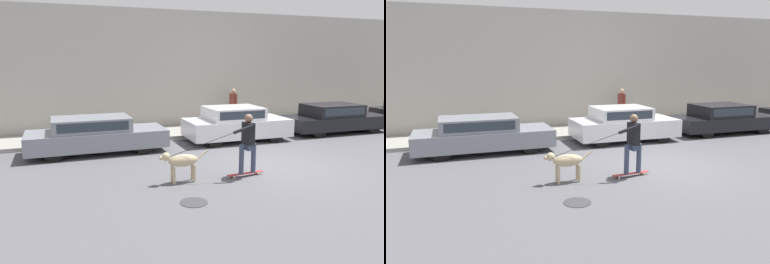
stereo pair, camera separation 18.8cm
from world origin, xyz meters
The scene contains 10 objects.
ground_plane centered at (0.00, 0.00, 0.00)m, with size 36.00×36.00×0.00m, color #545459.
back_wall centered at (0.00, 7.10, 2.60)m, with size 32.00×0.30×5.20m.
sidewalk_curb centered at (0.00, 5.73, 0.07)m, with size 30.00×2.39×0.14m.
parked_car_0 centered at (-4.57, 3.54, 0.60)m, with size 4.55×1.79×1.21m.
parked_car_1 centered at (0.68, 3.54, 0.64)m, with size 4.01×1.96×1.31m.
parked_car_2 centered at (5.38, 3.54, 0.60)m, with size 4.52×1.92×1.21m.
dog centered at (-2.95, -0.41, 0.55)m, with size 1.29×0.31×0.81m.
skateboarder centered at (-1.14, -0.55, 0.97)m, with size 2.73×0.54×1.68m.
pedestrian_with_bag centered at (1.92, 6.21, 1.06)m, with size 0.25×0.60×1.64m.
manhole_cover centered at (-3.16, -1.82, 0.01)m, with size 0.61×0.61×0.01m.
Camera 1 is at (-5.99, -9.02, 3.08)m, focal length 35.00 mm.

